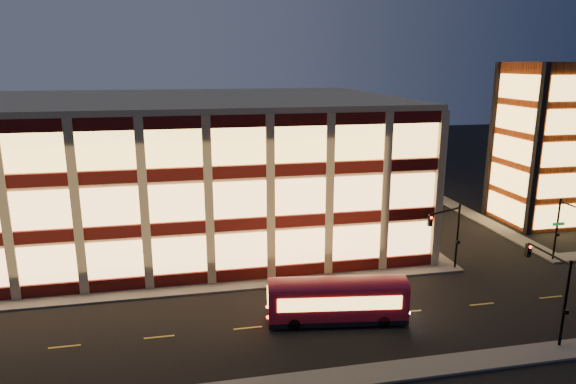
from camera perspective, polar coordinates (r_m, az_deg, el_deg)
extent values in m
plane|color=black|center=(42.17, -11.04, -11.26)|extent=(200.00, 200.00, 0.00)
cube|color=#514F4C|center=(43.16, -15.12, -10.77)|extent=(54.00, 2.00, 0.15)
cube|color=#514F4C|center=(62.28, 10.36, -2.70)|extent=(2.00, 30.00, 0.15)
cube|color=#514F4C|center=(67.09, 19.12, -2.04)|extent=(2.00, 30.00, 0.15)
cube|color=tan|center=(56.33, -14.70, 2.54)|extent=(50.00, 30.00, 14.00)
cube|color=tan|center=(55.38, -15.17, 9.90)|extent=(50.40, 30.40, 0.50)
cube|color=#470C0A|center=(43.73, -15.11, -9.60)|extent=(50.10, 0.25, 1.00)
cube|color=#FFB66B|center=(42.97, -15.29, -7.03)|extent=(49.00, 0.20, 3.00)
cube|color=#470C0A|center=(61.80, 9.63, -2.24)|extent=(0.25, 30.10, 1.00)
cube|color=#FFB66B|center=(61.24, 9.69, -0.36)|extent=(0.20, 29.00, 3.00)
cube|color=#470C0A|center=(42.19, -15.49, -4.12)|extent=(50.10, 0.25, 1.00)
cube|color=#FFB66B|center=(41.61, -15.68, -1.36)|extent=(49.00, 0.20, 3.00)
cube|color=#470C0A|center=(60.72, 9.80, 1.74)|extent=(0.25, 30.10, 1.00)
cube|color=#FFB66B|center=(60.30, 9.86, 3.69)|extent=(0.20, 29.00, 3.00)
cube|color=#470C0A|center=(41.06, -15.89, 1.72)|extent=(50.10, 0.25, 1.00)
cube|color=#FFB66B|center=(40.69, -16.09, 4.62)|extent=(49.00, 0.20, 3.00)
cube|color=#470C0A|center=(59.94, 9.97, 5.85)|extent=(0.25, 30.10, 1.00)
cube|color=#FFB66B|center=(59.67, 10.04, 7.85)|extent=(0.20, 29.00, 3.00)
cube|color=#8C3814|center=(64.62, 26.61, 4.75)|extent=(8.00, 8.00, 18.00)
cube|color=black|center=(59.07, 25.90, 4.07)|extent=(0.60, 0.60, 18.00)
cube|color=black|center=(65.51, 21.71, 5.36)|extent=(0.60, 0.60, 18.00)
cube|color=black|center=(70.19, 27.21, 5.33)|extent=(0.60, 0.60, 18.00)
cube|color=#FFC059|center=(62.96, 28.14, -2.37)|extent=(6.60, 0.16, 2.60)
cube|color=#FFC059|center=(63.63, 23.00, -1.64)|extent=(0.16, 6.60, 2.60)
cube|color=#FFC059|center=(62.18, 28.50, 0.64)|extent=(6.60, 0.16, 2.60)
cube|color=#FFC059|center=(62.85, 23.30, 1.34)|extent=(0.16, 6.60, 2.60)
cube|color=#FFC059|center=(61.57, 28.87, 3.71)|extent=(6.60, 0.16, 2.60)
cube|color=#FFC059|center=(62.25, 23.60, 4.39)|extent=(0.16, 6.60, 2.60)
cube|color=#FFC059|center=(61.14, 29.25, 6.84)|extent=(6.60, 0.16, 2.60)
cube|color=#FFC059|center=(61.84, 23.91, 7.49)|extent=(0.16, 6.60, 2.60)
cube|color=#FFC059|center=(61.60, 24.23, 10.63)|extent=(0.16, 6.60, 2.60)
cylinder|color=black|center=(47.77, 18.29, -4.77)|extent=(0.18, 0.18, 6.00)
cylinder|color=black|center=(45.52, 17.10, -2.04)|extent=(3.56, 1.63, 0.14)
cube|color=black|center=(44.22, 15.51, -3.07)|extent=(0.32, 0.32, 0.95)
sphere|color=#FF0C05|center=(43.98, 15.64, -2.77)|extent=(0.20, 0.20, 0.20)
cube|color=black|center=(47.73, 18.37, -5.30)|extent=(0.25, 0.18, 0.28)
cylinder|color=black|center=(53.35, 27.68, -3.73)|extent=(0.18, 0.18, 6.00)
cube|color=black|center=(53.32, 27.77, -4.21)|extent=(0.25, 0.18, 0.28)
cube|color=#0C7226|center=(53.08, 27.86, -3.16)|extent=(1.20, 0.06, 0.28)
cylinder|color=black|center=(37.71, 28.41, -10.96)|extent=(0.18, 0.18, 6.00)
cylinder|color=black|center=(38.15, 26.98, -6.12)|extent=(0.14, 4.00, 0.14)
cube|color=black|center=(39.78, 25.14, -5.88)|extent=(0.32, 0.32, 0.95)
sphere|color=#FF0C05|center=(39.55, 25.33, -5.55)|extent=(0.20, 0.20, 0.20)
cube|color=black|center=(37.74, 28.53, -11.62)|extent=(0.25, 0.18, 0.28)
cube|color=maroon|center=(37.18, 5.48, -11.84)|extent=(10.00, 3.77, 2.24)
cube|color=black|center=(37.77, 5.43, -13.63)|extent=(10.00, 3.77, 0.34)
cylinder|color=black|center=(36.45, 0.69, -14.49)|extent=(0.91, 0.41, 0.88)
cylinder|color=black|center=(38.34, 0.45, -12.95)|extent=(0.91, 0.41, 0.88)
cylinder|color=black|center=(37.39, 10.57, -13.96)|extent=(0.91, 0.41, 0.88)
cylinder|color=black|center=(39.24, 9.80, -12.51)|extent=(0.91, 0.41, 0.88)
cube|color=#FFC059|center=(35.94, 5.81, -12.29)|extent=(8.51, 1.25, 0.98)
cube|color=#FFC059|center=(38.16, 5.19, -10.62)|extent=(8.51, 1.25, 0.98)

